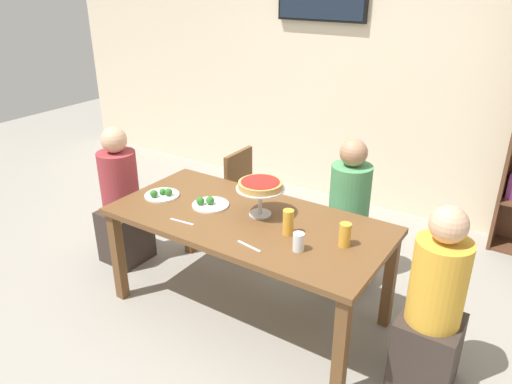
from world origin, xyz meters
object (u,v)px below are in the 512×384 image
Objects in this scene: salad_plate_far_diner at (162,194)px; water_glass_clear_near at (299,242)px; cutlery_fork_near at (249,246)px; deep_dish_pizza_stand at (260,187)px; beer_glass_amber_tall at (345,235)px; chair_far_left at (250,197)px; beer_glass_amber_short at (288,222)px; cutlery_knife_near at (182,222)px; diner_head_west at (122,206)px; dining_table at (248,229)px; diner_head_east at (433,313)px; salad_plate_near_diner at (209,203)px; diner_far_right at (348,222)px.

water_glass_clear_near is at bearing -5.46° from salad_plate_far_diner.
cutlery_fork_near is (-0.26, -0.12, -0.05)m from water_glass_clear_near.
water_glass_clear_near is 0.30m from cutlery_fork_near.
deep_dish_pizza_stand is 0.65m from beer_glass_amber_tall.
beer_glass_amber_short is at bearing 46.34° from chair_far_left.
beer_glass_amber_short is 0.91× the size of cutlery_knife_near.
deep_dish_pizza_stand is 1.96× the size of beer_glass_amber_short.
deep_dish_pizza_stand is (0.52, -0.64, 0.45)m from chair_far_left.
cutlery_knife_near is (-0.80, -0.11, -0.05)m from water_glass_clear_near.
salad_plate_far_diner is (0.54, -0.08, 0.27)m from diner_head_west.
diner_head_west is (-1.25, 0.01, -0.17)m from dining_table.
salad_plate_far_diner is at bearing 2.07° from diner_head_east.
diner_head_east is 2.48m from diner_head_west.
salad_plate_far_diner reaches higher than cutlery_knife_near.
water_glass_clear_near is 0.62× the size of cutlery_knife_near.
salad_plate_far_diner is 1.53× the size of beer_glass_amber_short.
salad_plate_near_diner is at bearing -0.64° from diner_head_west.
diner_far_right is 0.87m from beer_glass_amber_short.
chair_far_left is at bearing -22.85° from diner_head_east.
diner_far_right is at bearing 61.85° from deep_dish_pizza_stand.
chair_far_left is 7.81× the size of water_glass_clear_near.
dining_table is 0.34m from salad_plate_near_diner.
salad_plate_near_diner reaches higher than cutlery_fork_near.
beer_glass_amber_short is at bearing -7.29° from dining_table.
dining_table is 1.62× the size of diner_head_east.
beer_glass_amber_short is 0.70m from cutlery_knife_near.
beer_glass_amber_tall is 0.81× the size of cutlery_knife_near.
diner_head_west is 7.04× the size of beer_glass_amber_short.
diner_far_right is at bearing 36.45° from salad_plate_far_diner.
dining_table is 0.44m from cutlery_knife_near.
deep_dish_pizza_stand is at bearing 39.02° from chair_far_left.
cutlery_fork_near is (-1.02, -0.31, 0.25)m from diner_head_east.
dining_table is at bearing 159.68° from water_glass_clear_near.
diner_far_right reaches higher than cutlery_fork_near.
dining_table is 0.70m from beer_glass_amber_tall.
cutlery_fork_near is 1.00× the size of cutlery_knife_near.
salad_plate_near_diner is at bearing 85.04° from cutlery_knife_near.
dining_table is at bearing -116.81° from deep_dish_pizza_stand.
chair_far_left is at bearing 123.28° from dining_table.
beer_glass_amber_tall reaches higher than salad_plate_far_diner.
diner_far_right is 0.88m from deep_dish_pizza_stand.
diner_head_west is 3.59× the size of deep_dish_pizza_stand.
dining_table is 0.53m from water_glass_clear_near.
diner_head_east is at bearing 0.32° from dining_table.
water_glass_clear_near is at bearing -135.79° from beer_glass_amber_tall.
diner_head_east is 4.60× the size of salad_plate_far_diner.
diner_head_east reaches higher than water_glass_clear_near.
beer_glass_amber_short is at bearing 3.09° from diner_head_east.
salad_plate_far_diner is at bearing 174.54° from water_glass_clear_near.
chair_far_left is 1.40m from beer_glass_amber_tall.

